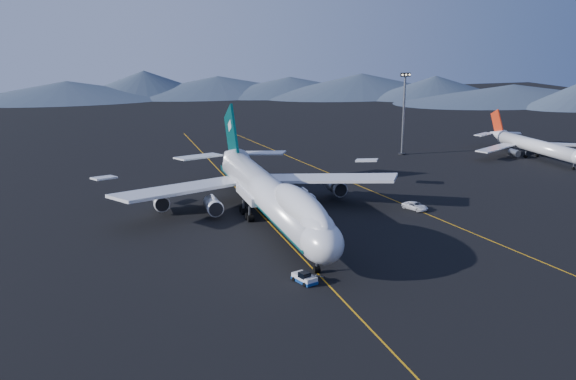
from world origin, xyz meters
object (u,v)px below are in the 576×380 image
object	(u,v)px
pushback_tug	(304,279)
floodlight_mast	(404,114)
second_jet	(533,145)
boeing_747	(269,194)
service_van	(415,206)

from	to	relation	value
pushback_tug	floodlight_mast	size ratio (longest dim) A/B	0.19
second_jet	floodlight_mast	bearing A→B (deg)	133.65
boeing_747	floodlight_mast	xyz separation A→B (m)	(55.51, 53.31, 6.18)
boeing_747	service_van	bearing A→B (deg)	-0.03
boeing_747	second_jet	bearing A→B (deg)	23.03
pushback_tug	service_van	bearing A→B (deg)	22.05
second_jet	service_van	size ratio (longest dim) A/B	7.45
second_jet	boeing_747	bearing A→B (deg)	-178.38
pushback_tug	floodlight_mast	bearing A→B (deg)	35.95
boeing_747	pushback_tug	xyz separation A→B (m)	(-3.00, -29.53, -5.26)
pushback_tug	floodlight_mast	xyz separation A→B (m)	(58.51, 82.85, 11.44)
service_van	floodlight_mast	bearing A→B (deg)	41.54
boeing_747	pushback_tug	bearing A→B (deg)	-95.80
pushback_tug	service_van	distance (m)	45.12
floodlight_mast	boeing_747	bearing A→B (deg)	-136.16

